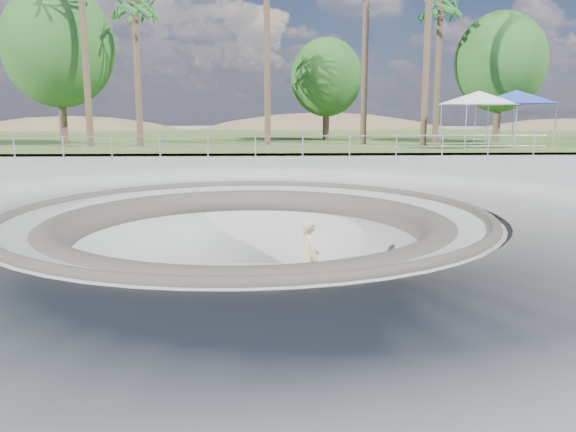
% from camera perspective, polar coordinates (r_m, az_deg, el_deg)
% --- Properties ---
extents(ground, '(180.00, 180.00, 0.00)m').
position_cam_1_polar(ground, '(12.03, -4.08, 0.24)').
color(ground, gray).
rests_on(ground, ground).
extents(skate_bowl, '(14.00, 14.00, 4.10)m').
position_cam_1_polar(skate_bowl, '(12.48, -3.98, -8.06)').
color(skate_bowl, gray).
rests_on(skate_bowl, ground).
extents(grass_strip, '(180.00, 36.00, 0.12)m').
position_cam_1_polar(grass_strip, '(45.88, -2.93, 8.04)').
color(grass_strip, '#426227').
rests_on(grass_strip, ground).
extents(distant_hills, '(103.20, 45.00, 28.60)m').
position_cam_1_polar(distant_hills, '(69.69, 0.38, 2.89)').
color(distant_hills, brown).
rests_on(distant_hills, ground).
extents(safety_railing, '(25.00, 0.06, 1.03)m').
position_cam_1_polar(safety_railing, '(23.88, -3.32, 6.98)').
color(safety_railing, '#989AA0').
rests_on(safety_railing, ground).
extents(skateboard, '(0.82, 0.48, 0.08)m').
position_cam_1_polar(skateboard, '(12.29, 2.21, -8.36)').
color(skateboard, olive).
rests_on(skateboard, ground).
extents(skater, '(0.56, 0.72, 1.75)m').
position_cam_1_polar(skater, '(12.03, 2.24, -4.34)').
color(skater, '#D2B288').
rests_on(skater, skateboard).
extents(canopy_white, '(5.87, 5.87, 3.00)m').
position_cam_1_polar(canopy_white, '(31.94, 18.81, 11.29)').
color(canopy_white, '#989AA0').
rests_on(canopy_white, ground).
extents(canopy_blue, '(5.58, 5.58, 3.06)m').
position_cam_1_polar(canopy_blue, '(33.11, 22.17, 11.13)').
color(canopy_blue, '#989AA0').
rests_on(canopy_blue, ground).
extents(palm_b, '(2.60, 2.60, 8.85)m').
position_cam_1_polar(palm_b, '(33.97, -15.34, 19.60)').
color(palm_b, brown).
rests_on(palm_b, ground).
extents(palm_f, '(2.60, 2.60, 9.39)m').
position_cam_1_polar(palm_f, '(37.28, 15.26, 19.55)').
color(palm_f, brown).
rests_on(palm_f, ground).
extents(bushy_tree_left, '(6.39, 5.81, 9.22)m').
position_cam_1_polar(bushy_tree_left, '(36.29, -22.32, 15.64)').
color(bushy_tree_left, brown).
rests_on(bushy_tree_left, ground).
extents(bushy_tree_mid, '(4.82, 4.38, 6.95)m').
position_cam_1_polar(bushy_tree_mid, '(39.18, 3.93, 13.86)').
color(bushy_tree_mid, brown).
rests_on(bushy_tree_mid, ground).
extents(bushy_tree_right, '(5.68, 5.16, 8.19)m').
position_cam_1_polar(bushy_tree_right, '(38.79, 20.79, 14.40)').
color(bushy_tree_right, brown).
rests_on(bushy_tree_right, ground).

